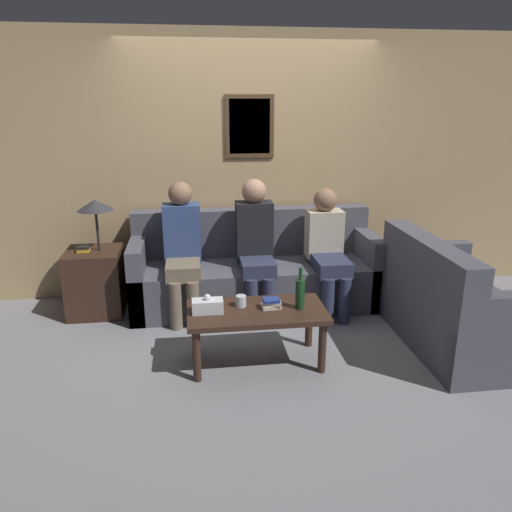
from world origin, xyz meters
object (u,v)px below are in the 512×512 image
(drinking_glass, at_px, (241,301))
(person_middle, at_px, (255,242))
(couch_side, at_px, (452,309))
(wine_bottle, at_px, (300,293))
(coffee_table, at_px, (257,317))
(person_right, at_px, (327,246))
(person_left, at_px, (182,245))
(couch_main, at_px, (255,272))

(drinking_glass, bearing_deg, person_middle, 75.52)
(couch_side, distance_m, person_middle, 1.79)
(wine_bottle, distance_m, drinking_glass, 0.46)
(coffee_table, xyz_separation_m, drinking_glass, (-0.11, 0.08, 0.11))
(coffee_table, xyz_separation_m, wine_bottle, (0.33, -0.02, 0.19))
(couch_side, height_order, coffee_table, couch_side)
(drinking_glass, xyz_separation_m, person_right, (0.92, 0.87, 0.15))
(wine_bottle, relative_size, person_left, 0.26)
(wine_bottle, distance_m, person_left, 1.36)
(drinking_glass, distance_m, person_middle, 0.96)
(couch_side, xyz_separation_m, wine_bottle, (-1.30, -0.09, 0.24))
(person_right, bearing_deg, wine_bottle, -116.16)
(couch_side, bearing_deg, person_right, 43.08)
(couch_side, bearing_deg, wine_bottle, 94.13)
(couch_main, distance_m, person_middle, 0.41)
(person_left, distance_m, person_middle, 0.67)
(wine_bottle, relative_size, person_middle, 0.26)
(person_left, distance_m, person_right, 1.36)
(couch_main, distance_m, coffee_table, 1.18)
(person_left, height_order, person_right, person_left)
(couch_side, relative_size, person_right, 1.20)
(coffee_table, height_order, wine_bottle, wine_bottle)
(person_middle, bearing_deg, drinking_glass, -104.48)
(coffee_table, bearing_deg, person_middle, 82.87)
(couch_side, relative_size, person_middle, 1.10)
(person_right, bearing_deg, person_middle, 177.14)
(couch_side, xyz_separation_m, coffee_table, (-1.62, -0.07, 0.05))
(couch_main, height_order, wine_bottle, couch_main)
(coffee_table, bearing_deg, couch_main, 83.13)
(wine_bottle, bearing_deg, coffee_table, 176.46)
(couch_side, bearing_deg, drinking_glass, 89.83)
(couch_main, distance_m, person_right, 0.77)
(couch_main, distance_m, person_left, 0.80)
(coffee_table, distance_m, wine_bottle, 0.38)
(couch_side, xyz_separation_m, drinking_glass, (-1.74, 0.01, 0.16))
(couch_side, xyz_separation_m, person_right, (-0.82, 0.88, 0.31))
(person_left, height_order, person_middle, person_middle)
(wine_bottle, bearing_deg, couch_main, 98.84)
(couch_side, relative_size, person_left, 1.12)
(person_middle, distance_m, person_right, 0.68)
(drinking_glass, height_order, person_right, person_right)
(drinking_glass, bearing_deg, coffee_table, -35.43)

